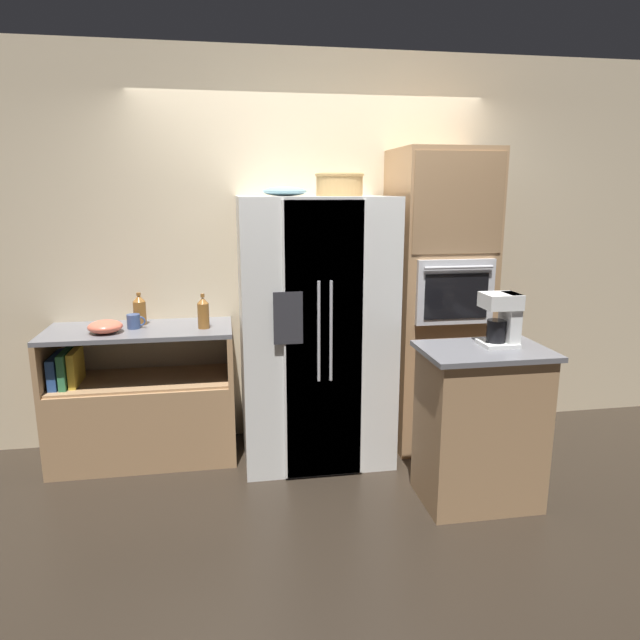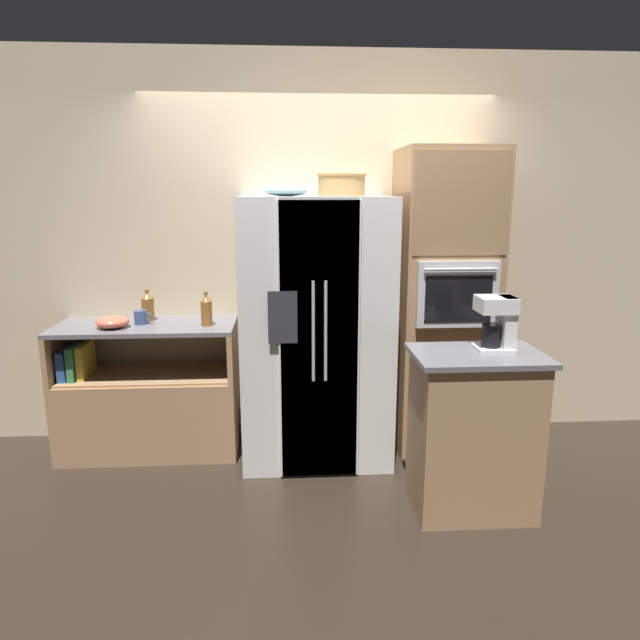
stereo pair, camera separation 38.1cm
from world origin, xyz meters
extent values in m
plane|color=black|center=(0.00, 0.00, 0.00)|extent=(20.00, 20.00, 0.00)
cube|color=beige|center=(0.00, 0.48, 1.40)|extent=(12.00, 0.06, 2.80)
cube|color=#A87F56|center=(-1.23, 0.17, 0.28)|extent=(1.23, 0.56, 0.56)
cube|color=#A87F56|center=(-1.23, 0.17, 0.57)|extent=(1.18, 0.51, 0.02)
cube|color=#A87F56|center=(-1.83, 0.17, 0.73)|extent=(0.04, 0.56, 0.34)
cube|color=#A87F56|center=(-0.63, 0.17, 0.73)|extent=(0.04, 0.56, 0.34)
cube|color=slate|center=(-1.23, 0.17, 0.92)|extent=(1.23, 0.56, 0.03)
cube|color=#284C8E|center=(-1.76, 0.14, 0.68)|extent=(0.06, 0.33, 0.20)
cube|color=#337A4C|center=(-1.70, 0.14, 0.69)|extent=(0.04, 0.34, 0.23)
cube|color=gold|center=(-1.64, 0.14, 0.69)|extent=(0.05, 0.29, 0.23)
cube|color=silver|center=(-0.05, 0.06, 0.90)|extent=(1.00, 0.77, 1.80)
cube|color=silver|center=(-0.05, -0.34, 0.90)|extent=(0.49, 0.02, 1.77)
cube|color=silver|center=(-0.04, -0.34, 0.90)|extent=(0.49, 0.02, 1.77)
cylinder|color=#B2B2B7|center=(-0.09, -0.36, 0.99)|extent=(0.02, 0.02, 0.63)
cylinder|color=#B2B2B7|center=(-0.01, -0.36, 0.99)|extent=(0.02, 0.02, 0.63)
cube|color=#2D2D33|center=(-0.27, -0.35, 1.08)|extent=(0.18, 0.01, 0.32)
cube|color=#A87F56|center=(0.86, 0.13, 1.06)|extent=(0.65, 0.63, 2.12)
cube|color=silver|center=(0.86, -0.20, 1.18)|extent=(0.53, 0.04, 0.43)
cube|color=black|center=(0.86, -0.22, 1.16)|extent=(0.44, 0.01, 0.30)
cylinder|color=#B2B2B7|center=(0.86, -0.23, 1.35)|extent=(0.47, 0.02, 0.02)
cube|color=#94704C|center=(0.86, -0.18, 1.76)|extent=(0.61, 0.01, 0.65)
cube|color=#A87F56|center=(0.81, -0.76, 0.46)|extent=(0.67, 0.46, 0.92)
cube|color=slate|center=(0.81, -0.76, 0.94)|extent=(0.73, 0.50, 0.03)
cylinder|color=tan|center=(0.13, 0.07, 1.87)|extent=(0.31, 0.31, 0.14)
torus|color=tan|center=(0.13, 0.07, 1.94)|extent=(0.32, 0.32, 0.02)
ellipsoid|color=#668C99|center=(-0.24, 0.05, 1.83)|extent=(0.29, 0.29, 0.06)
cylinder|color=brown|center=(-0.79, 0.10, 1.02)|extent=(0.08, 0.08, 0.17)
cone|color=brown|center=(-0.79, 0.10, 1.12)|extent=(0.08, 0.08, 0.04)
cylinder|color=brown|center=(-0.79, 0.10, 1.16)|extent=(0.03, 0.03, 0.02)
cylinder|color=brown|center=(-1.23, 0.29, 1.01)|extent=(0.09, 0.09, 0.16)
cone|color=brown|center=(-1.23, 0.29, 1.12)|extent=(0.09, 0.09, 0.05)
cylinder|color=brown|center=(-1.23, 0.29, 1.15)|extent=(0.03, 0.03, 0.02)
cylinder|color=#384C7A|center=(-1.26, 0.18, 0.98)|extent=(0.09, 0.09, 0.10)
torus|color=#384C7A|center=(-1.21, 0.18, 0.98)|extent=(0.07, 0.01, 0.07)
ellipsoid|color=#DB664C|center=(-1.42, 0.08, 0.97)|extent=(0.22, 0.22, 0.08)
cube|color=white|center=(0.91, -0.72, 0.97)|extent=(0.20, 0.18, 0.02)
cylinder|color=black|center=(0.90, -0.72, 1.04)|extent=(0.11, 0.11, 0.13)
cube|color=white|center=(0.98, -0.72, 1.11)|extent=(0.07, 0.16, 0.31)
cube|color=white|center=(0.91, -0.72, 1.22)|extent=(0.20, 0.18, 0.09)
camera|label=1|loc=(-0.64, -3.71, 1.83)|focal=32.00mm
camera|label=2|loc=(-0.27, -3.75, 1.83)|focal=32.00mm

